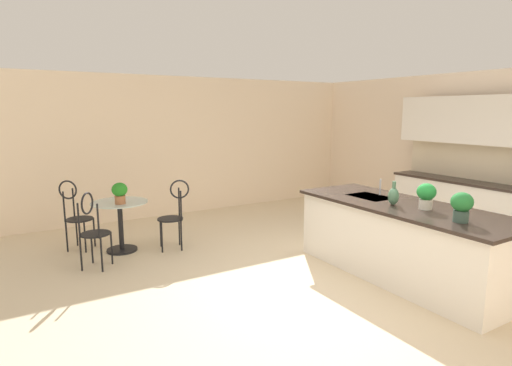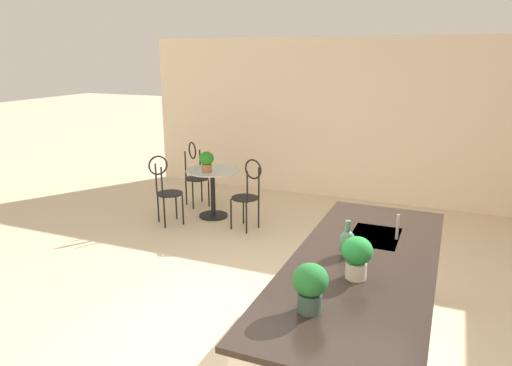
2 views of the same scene
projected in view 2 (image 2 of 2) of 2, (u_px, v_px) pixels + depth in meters
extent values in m
plane|color=beige|center=(271.00, 324.00, 4.42)|extent=(40.00, 40.00, 0.00)
cube|color=beige|center=(364.00, 121.00, 7.84)|extent=(0.12, 7.80, 2.70)
cube|color=white|center=(359.00, 317.00, 3.72)|extent=(2.70, 0.96, 0.88)
cube|color=#2D231E|center=(363.00, 263.00, 3.59)|extent=(2.80, 1.06, 0.04)
cube|color=#B2B5BA|center=(375.00, 238.00, 4.08)|extent=(0.56, 0.40, 0.03)
cylinder|color=black|center=(214.00, 216.00, 7.32)|extent=(0.44, 0.44, 0.03)
cylinder|color=black|center=(213.00, 193.00, 7.22)|extent=(0.07, 0.07, 0.69)
cylinder|color=#B2C6C1|center=(212.00, 170.00, 7.13)|extent=(0.80, 0.80, 0.01)
cylinder|color=black|center=(209.00, 193.00, 7.75)|extent=(0.03, 0.03, 0.45)
cylinder|color=black|center=(193.00, 196.00, 7.61)|extent=(0.03, 0.03, 0.45)
cylinder|color=black|center=(202.00, 189.00, 7.98)|extent=(0.03, 0.03, 0.45)
cylinder|color=black|center=(186.00, 191.00, 7.84)|extent=(0.03, 0.03, 0.45)
cylinder|color=black|center=(197.00, 178.00, 7.73)|extent=(0.53, 0.53, 0.02)
cylinder|color=black|center=(200.00, 163.00, 7.86)|extent=(0.03, 0.03, 0.45)
cylinder|color=black|center=(185.00, 165.00, 7.74)|extent=(0.03, 0.03, 0.45)
torus|color=black|center=(192.00, 150.00, 7.74)|extent=(0.19, 0.24, 0.28)
cylinder|color=black|center=(231.00, 214.00, 6.74)|extent=(0.03, 0.03, 0.45)
cylinder|color=black|center=(243.00, 209.00, 6.95)|extent=(0.03, 0.03, 0.45)
cylinder|color=black|center=(246.00, 218.00, 6.57)|extent=(0.03, 0.03, 0.45)
cylinder|color=black|center=(259.00, 213.00, 6.79)|extent=(0.03, 0.03, 0.45)
cylinder|color=black|center=(245.00, 198.00, 6.70)|extent=(0.46, 0.46, 0.02)
cylinder|color=black|center=(247.00, 187.00, 6.46)|extent=(0.03, 0.03, 0.45)
cylinder|color=black|center=(259.00, 183.00, 6.66)|extent=(0.03, 0.03, 0.45)
torus|color=black|center=(253.00, 169.00, 6.50)|extent=(0.10, 0.28, 0.28)
cylinder|color=black|center=(176.00, 205.00, 7.15)|extent=(0.03, 0.03, 0.45)
cylinder|color=black|center=(183.00, 210.00, 6.92)|extent=(0.03, 0.03, 0.45)
cylinder|color=black|center=(158.00, 208.00, 7.02)|extent=(0.03, 0.03, 0.45)
cylinder|color=black|center=(164.00, 213.00, 6.79)|extent=(0.03, 0.03, 0.45)
cylinder|color=black|center=(170.00, 194.00, 6.91)|extent=(0.53, 0.53, 0.02)
cylinder|color=black|center=(156.00, 179.00, 6.89)|extent=(0.03, 0.03, 0.45)
cylinder|color=black|center=(162.00, 183.00, 6.67)|extent=(0.03, 0.03, 0.45)
torus|color=black|center=(158.00, 165.00, 6.72)|extent=(0.24, 0.19, 0.28)
cylinder|color=#B2B5BA|center=(397.00, 227.00, 3.98)|extent=(0.02, 0.02, 0.22)
cylinder|color=#9E603D|center=(207.00, 168.00, 6.99)|extent=(0.15, 0.15, 0.12)
ellipsoid|color=#247E20|center=(206.00, 158.00, 6.95)|extent=(0.22, 0.22, 0.20)
cylinder|color=#385147|center=(310.00, 302.00, 2.88)|extent=(0.15, 0.15, 0.12)
ellipsoid|color=#247735|center=(310.00, 280.00, 2.84)|extent=(0.22, 0.22, 0.20)
cylinder|color=beige|center=(356.00, 270.00, 3.30)|extent=(0.15, 0.15, 0.12)
ellipsoid|color=green|center=(357.00, 251.00, 3.27)|extent=(0.22, 0.22, 0.20)
ellipsoid|color=#4C7A5B|center=(347.00, 243.00, 3.66)|extent=(0.13, 0.13, 0.21)
cylinder|color=#4C7A5B|center=(348.00, 226.00, 3.62)|extent=(0.04, 0.04, 0.08)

